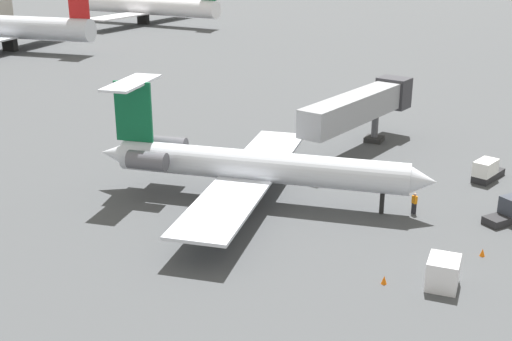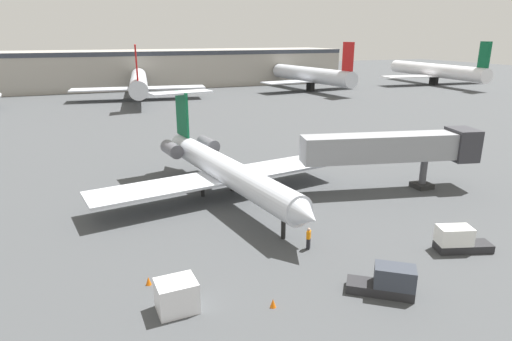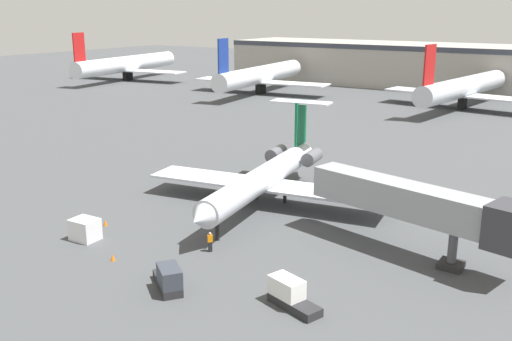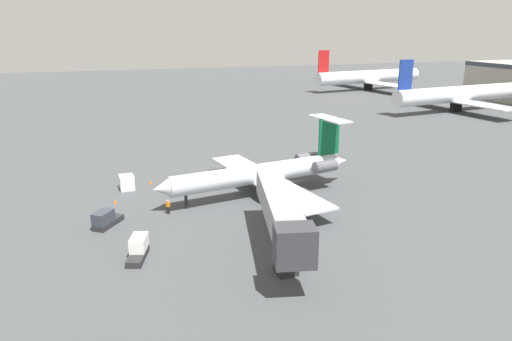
{
  "view_description": "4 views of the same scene",
  "coord_description": "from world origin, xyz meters",
  "px_view_note": "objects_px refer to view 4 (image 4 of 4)",
  "views": [
    {
      "loc": [
        -44.85,
        -19.16,
        20.04
      ],
      "look_at": [
        -1.23,
        0.62,
        2.98
      ],
      "focal_mm": 45.92,
      "sensor_mm": 36.0,
      "label": 1
    },
    {
      "loc": [
        -11.78,
        -36.57,
        15.11
      ],
      "look_at": [
        2.38,
        -0.63,
        3.05
      ],
      "focal_mm": 30.45,
      "sensor_mm": 36.0,
      "label": 2
    },
    {
      "loc": [
        29.85,
        -45.84,
        19.12
      ],
      "look_at": [
        -0.54,
        0.21,
        3.83
      ],
      "focal_mm": 40.83,
      "sensor_mm": 36.0,
      "label": 3
    },
    {
      "loc": [
        54.74,
        -17.84,
        20.69
      ],
      "look_at": [
        0.55,
        0.25,
        3.61
      ],
      "focal_mm": 33.71,
      "sensor_mm": 36.0,
      "label": 4
    }
  ],
  "objects_px": {
    "baggage_tug_lead": "(105,220)",
    "parked_airliner_west_mid": "(457,95)",
    "traffic_cone_near": "(115,202)",
    "cargo_container_uld": "(127,182)",
    "regional_jet": "(265,172)",
    "traffic_cone_mid": "(151,182)",
    "jet_bridge": "(282,214)",
    "ground_crew_marshaller": "(168,207)",
    "parked_airliner_west_end": "(368,77)",
    "baggage_tug_trailing": "(138,248)"
  },
  "relations": [
    {
      "from": "parked_airliner_west_end",
      "to": "baggage_tug_trailing",
      "type": "bearing_deg",
      "value": -40.01
    },
    {
      "from": "parked_airliner_west_mid",
      "to": "parked_airliner_west_end",
      "type": "bearing_deg",
      "value": 177.39
    },
    {
      "from": "jet_bridge",
      "to": "ground_crew_marshaller",
      "type": "distance_m",
      "value": 17.18
    },
    {
      "from": "traffic_cone_near",
      "to": "ground_crew_marshaller",
      "type": "bearing_deg",
      "value": 46.76
    },
    {
      "from": "traffic_cone_near",
      "to": "baggage_tug_trailing",
      "type": "bearing_deg",
      "value": 5.23
    },
    {
      "from": "parked_airliner_west_end",
      "to": "regional_jet",
      "type": "bearing_deg",
      "value": -37.52
    },
    {
      "from": "baggage_tug_lead",
      "to": "parked_airliner_west_mid",
      "type": "relative_size",
      "value": 0.1
    },
    {
      "from": "baggage_tug_lead",
      "to": "parked_airliner_west_mid",
      "type": "bearing_deg",
      "value": 119.3
    },
    {
      "from": "parked_airliner_west_end",
      "to": "traffic_cone_near",
      "type": "bearing_deg",
      "value": -45.07
    },
    {
      "from": "regional_jet",
      "to": "traffic_cone_mid",
      "type": "relative_size",
      "value": 50.01
    },
    {
      "from": "ground_crew_marshaller",
      "to": "traffic_cone_near",
      "type": "height_order",
      "value": "ground_crew_marshaller"
    },
    {
      "from": "baggage_tug_trailing",
      "to": "cargo_container_uld",
      "type": "relative_size",
      "value": 1.81
    },
    {
      "from": "baggage_tug_trailing",
      "to": "parked_airliner_west_mid",
      "type": "bearing_deg",
      "value": 124.13
    },
    {
      "from": "jet_bridge",
      "to": "parked_airliner_west_mid",
      "type": "height_order",
      "value": "parked_airliner_west_mid"
    },
    {
      "from": "ground_crew_marshaller",
      "to": "traffic_cone_near",
      "type": "relative_size",
      "value": 3.07
    },
    {
      "from": "cargo_container_uld",
      "to": "baggage_tug_lead",
      "type": "bearing_deg",
      "value": -14.14
    },
    {
      "from": "traffic_cone_near",
      "to": "parked_airliner_west_end",
      "type": "bearing_deg",
      "value": 134.93
    },
    {
      "from": "ground_crew_marshaller",
      "to": "traffic_cone_mid",
      "type": "bearing_deg",
      "value": -177.11
    },
    {
      "from": "jet_bridge",
      "to": "parked_airliner_west_mid",
      "type": "distance_m",
      "value": 94.57
    },
    {
      "from": "ground_crew_marshaller",
      "to": "traffic_cone_near",
      "type": "distance_m",
      "value": 7.79
    },
    {
      "from": "ground_crew_marshaller",
      "to": "parked_airliner_west_end",
      "type": "relative_size",
      "value": 0.04
    },
    {
      "from": "traffic_cone_near",
      "to": "parked_airliner_west_end",
      "type": "relative_size",
      "value": 0.01
    },
    {
      "from": "baggage_tug_trailing",
      "to": "jet_bridge",
      "type": "bearing_deg",
      "value": 69.84
    },
    {
      "from": "regional_jet",
      "to": "ground_crew_marshaller",
      "type": "relative_size",
      "value": 16.28
    },
    {
      "from": "traffic_cone_mid",
      "to": "parked_airliner_west_end",
      "type": "distance_m",
      "value": 115.86
    },
    {
      "from": "baggage_tug_trailing",
      "to": "parked_airliner_west_end",
      "type": "height_order",
      "value": "parked_airliner_west_end"
    },
    {
      "from": "cargo_container_uld",
      "to": "jet_bridge",
      "type": "bearing_deg",
      "value": 25.79
    },
    {
      "from": "regional_jet",
      "to": "parked_airliner_west_end",
      "type": "bearing_deg",
      "value": 142.48
    },
    {
      "from": "regional_jet",
      "to": "baggage_tug_trailing",
      "type": "height_order",
      "value": "regional_jet"
    },
    {
      "from": "cargo_container_uld",
      "to": "traffic_cone_mid",
      "type": "distance_m",
      "value": 3.55
    },
    {
      "from": "ground_crew_marshaller",
      "to": "parked_airliner_west_end",
      "type": "height_order",
      "value": "parked_airliner_west_end"
    },
    {
      "from": "regional_jet",
      "to": "baggage_tug_lead",
      "type": "distance_m",
      "value": 20.42
    },
    {
      "from": "baggage_tug_trailing",
      "to": "traffic_cone_near",
      "type": "xyz_separation_m",
      "value": [
        -15.34,
        -1.4,
        -0.56
      ]
    },
    {
      "from": "baggage_tug_lead",
      "to": "traffic_cone_near",
      "type": "height_order",
      "value": "baggage_tug_lead"
    },
    {
      "from": "jet_bridge",
      "to": "baggage_tug_lead",
      "type": "relative_size",
      "value": 4.47
    },
    {
      "from": "traffic_cone_near",
      "to": "cargo_container_uld",
      "type": "bearing_deg",
      "value": 161.17
    },
    {
      "from": "ground_crew_marshaller",
      "to": "baggage_tug_lead",
      "type": "distance_m",
      "value": 7.18
    },
    {
      "from": "baggage_tug_lead",
      "to": "parked_airliner_west_end",
      "type": "relative_size",
      "value": 0.1
    },
    {
      "from": "jet_bridge",
      "to": "regional_jet",
      "type": "bearing_deg",
      "value": 165.2
    },
    {
      "from": "regional_jet",
      "to": "baggage_tug_trailing",
      "type": "bearing_deg",
      "value": -53.42
    },
    {
      "from": "traffic_cone_near",
      "to": "traffic_cone_mid",
      "type": "xyz_separation_m",
      "value": [
        -6.38,
        5.07,
        0.0
      ]
    },
    {
      "from": "traffic_cone_mid",
      "to": "parked_airliner_west_mid",
      "type": "xyz_separation_m",
      "value": [
        -35.37,
        80.55,
        4.05
      ]
    },
    {
      "from": "regional_jet",
      "to": "baggage_tug_lead",
      "type": "bearing_deg",
      "value": -77.48
    },
    {
      "from": "baggage_tug_lead",
      "to": "traffic_cone_near",
      "type": "distance_m",
      "value": 7.18
    },
    {
      "from": "cargo_container_uld",
      "to": "baggage_tug_trailing",
      "type": "bearing_deg",
      "value": -1.05
    },
    {
      "from": "regional_jet",
      "to": "traffic_cone_mid",
      "type": "bearing_deg",
      "value": -123.85
    },
    {
      "from": "cargo_container_uld",
      "to": "parked_airliner_west_end",
      "type": "relative_size",
      "value": 0.06
    },
    {
      "from": "traffic_cone_near",
      "to": "traffic_cone_mid",
      "type": "relative_size",
      "value": 1.0
    },
    {
      "from": "traffic_cone_mid",
      "to": "traffic_cone_near",
      "type": "bearing_deg",
      "value": -38.49
    },
    {
      "from": "jet_bridge",
      "to": "baggage_tug_lead",
      "type": "bearing_deg",
      "value": -130.23
    }
  ]
}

